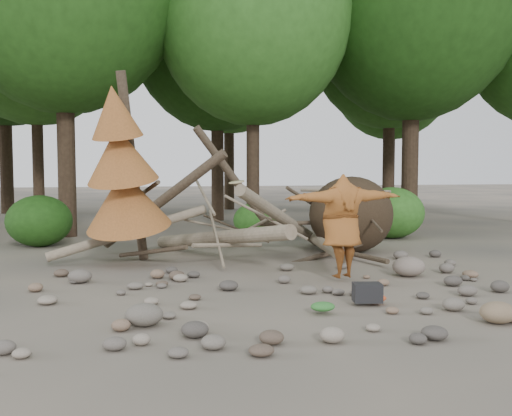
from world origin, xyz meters
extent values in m
plane|color=#514C44|center=(0.00, 0.00, 0.00)|extent=(120.00, 120.00, 0.00)
ellipsoid|color=#332619|center=(2.60, 4.30, 0.99)|extent=(2.20, 1.87, 1.98)
cylinder|color=gray|center=(-1.00, 3.70, 0.55)|extent=(2.61, 5.11, 1.08)
cylinder|color=gray|center=(0.80, 4.20, 0.90)|extent=(3.18, 3.71, 1.90)
cylinder|color=brown|center=(-2.20, 4.60, 1.40)|extent=(3.08, 1.91, 2.49)
cylinder|color=gray|center=(1.60, 3.50, 0.35)|extent=(1.13, 4.98, 0.43)
cylinder|color=brown|center=(-0.30, 4.80, 1.80)|extent=(2.39, 1.03, 2.89)
cylinder|color=gray|center=(-3.00, 4.00, 0.70)|extent=(3.71, 0.86, 1.20)
cylinder|color=#4C3F30|center=(-2.50, 3.50, 0.30)|extent=(1.52, 1.70, 0.49)
cylinder|color=gray|center=(0.20, 4.40, 0.80)|extent=(1.57, 0.85, 0.69)
cylinder|color=#4C3F30|center=(1.80, 4.90, 1.20)|extent=(1.92, 1.25, 1.10)
cylinder|color=gray|center=(-1.20, 4.20, 1.50)|extent=(0.37, 1.42, 0.85)
cylinder|color=#4C3F30|center=(2.20, 3.20, 0.15)|extent=(0.79, 2.54, 0.12)
cylinder|color=gray|center=(-0.80, 3.10, 0.45)|extent=(1.78, 1.11, 0.29)
cylinder|color=#4C3F30|center=(-2.90, 3.80, 2.20)|extent=(0.67, 1.13, 4.35)
cone|color=brown|center=(-3.06, 3.49, 1.50)|extent=(2.06, 2.13, 1.86)
cone|color=brown|center=(-3.16, 3.28, 2.50)|extent=(1.71, 1.78, 1.65)
cone|color=brown|center=(-3.26, 3.09, 3.40)|extent=(1.23, 1.30, 1.41)
cylinder|color=#38281C|center=(-5.00, 9.50, 4.48)|extent=(0.56, 0.56, 8.96)
cylinder|color=#38281C|center=(1.00, 9.20, 3.57)|extent=(0.44, 0.44, 7.14)
ellipsoid|color=#326F22|center=(1.00, 9.20, 7.34)|extent=(6.53, 6.53, 7.51)
cylinder|color=#38281C|center=(7.00, 9.80, 4.72)|extent=(0.60, 0.60, 9.45)
cylinder|color=#38281C|center=(-6.50, 13.50, 3.78)|extent=(0.42, 0.42, 7.56)
ellipsoid|color=#326F22|center=(-6.50, 13.50, 7.78)|extent=(6.91, 6.91, 7.95)
cylinder|color=#38281C|center=(0.50, 14.20, 4.27)|extent=(0.52, 0.52, 8.54)
ellipsoid|color=#1E4A13|center=(0.50, 14.20, 8.78)|extent=(7.81, 7.81, 10.15)
cylinder|color=#38281C|center=(8.00, 13.80, 4.06)|extent=(0.50, 0.50, 8.12)
ellipsoid|color=#285E1B|center=(8.00, 13.80, 8.35)|extent=(7.42, 7.42, 8.91)
cylinder|color=#38281C|center=(-9.00, 20.00, 4.83)|extent=(0.62, 0.62, 9.66)
ellipsoid|color=#194011|center=(-9.00, 20.00, 9.94)|extent=(8.83, 8.83, 11.48)
cylinder|color=#38281C|center=(2.00, 20.50, 4.38)|extent=(0.54, 0.54, 8.75)
ellipsoid|color=#326F22|center=(2.00, 20.50, 9.00)|extent=(8.00, 8.00, 10.00)
cylinder|color=#38281C|center=(11.00, 20.00, 3.92)|extent=(0.46, 0.46, 7.84)
ellipsoid|color=#285E1B|center=(11.00, 20.00, 8.06)|extent=(7.17, 7.17, 8.60)
ellipsoid|color=#1E4A13|center=(-5.50, 7.20, 0.72)|extent=(1.80, 1.80, 1.44)
ellipsoid|color=#285E1B|center=(0.80, 7.80, 0.56)|extent=(1.40, 1.40, 1.12)
ellipsoid|color=#326F22|center=(5.00, 7.00, 0.80)|extent=(2.00, 2.00, 1.60)
imported|color=brown|center=(1.05, 0.82, 1.08)|extent=(2.53, 1.02, 2.00)
cylinder|color=tan|center=(-0.96, 1.11, 1.93)|extent=(0.34, 0.34, 0.09)
cube|color=black|center=(0.77, -1.12, 0.15)|extent=(0.49, 0.37, 0.30)
ellipsoid|color=#2D6D2B|center=(-0.11, -1.52, 0.07)|extent=(0.37, 0.31, 0.14)
ellipsoid|color=#BE4620|center=(0.95, -1.10, 0.05)|extent=(0.30, 0.24, 0.11)
ellipsoid|color=#645D53|center=(-2.73, -1.61, 0.16)|extent=(0.53, 0.48, 0.32)
ellipsoid|color=#7E684E|center=(2.17, -2.49, 0.15)|extent=(0.51, 0.46, 0.31)
ellipsoid|color=gray|center=(2.56, 1.01, 0.20)|extent=(0.67, 0.60, 0.40)
ellipsoid|color=#635B53|center=(-3.90, 1.67, 0.13)|extent=(0.44, 0.40, 0.27)
camera|label=1|loc=(-2.80, -9.54, 2.19)|focal=40.00mm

